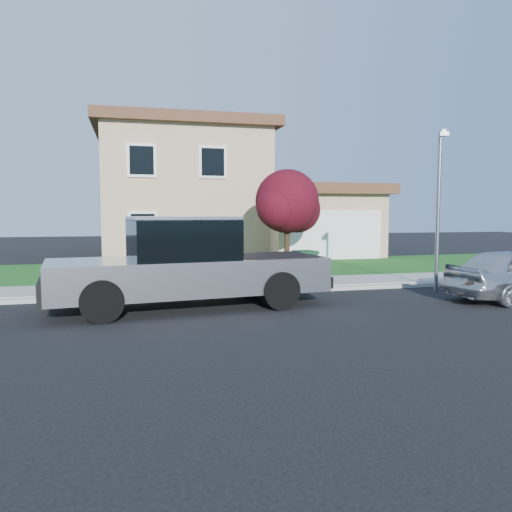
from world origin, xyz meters
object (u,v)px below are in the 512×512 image
(woman, at_px, (166,266))
(street_lamp, at_px, (439,201))
(trash_bin, at_px, (305,267))
(ornamental_tree, at_px, (288,204))
(pickup_truck, at_px, (188,265))

(woman, bearing_deg, street_lamp, 149.38)
(trash_bin, height_order, street_lamp, street_lamp)
(woman, bearing_deg, ornamental_tree, -156.32)
(pickup_truck, relative_size, woman, 3.82)
(ornamental_tree, bearing_deg, street_lamp, -71.05)
(pickup_truck, distance_m, street_lamp, 7.41)
(woman, distance_m, street_lamp, 7.87)
(ornamental_tree, distance_m, street_lamp, 7.14)
(pickup_truck, xyz_separation_m, ornamental_tree, (4.90, 7.36, 1.59))
(pickup_truck, xyz_separation_m, woman, (-0.41, 1.44, -0.17))
(street_lamp, bearing_deg, woman, -163.43)
(woman, xyz_separation_m, ornamental_tree, (5.31, 5.92, 1.76))
(woman, relative_size, street_lamp, 0.40)
(woman, bearing_deg, trash_bin, 166.52)
(woman, relative_size, ornamental_tree, 0.46)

